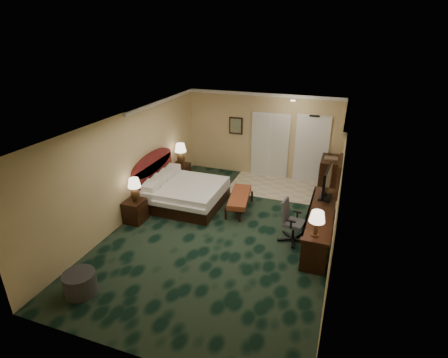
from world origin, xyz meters
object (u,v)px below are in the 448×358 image
(bed_bench, at_px, (240,202))
(desk, at_px, (319,226))
(nightstand_far, at_px, (181,174))
(bed, at_px, (186,194))
(nightstand_near, at_px, (135,211))
(ottoman, at_px, (80,283))
(minibar, at_px, (329,175))
(desk_chair, at_px, (294,222))
(lamp_far, at_px, (181,154))
(lamp_near, at_px, (135,190))
(tv, at_px, (327,183))

(bed_bench, xyz_separation_m, desk, (2.14, -0.76, 0.15))
(nightstand_far, bearing_deg, bed, -57.89)
(bed, height_order, nightstand_near, bed)
(bed, xyz_separation_m, desk, (3.63, -0.59, 0.07))
(bed, relative_size, nightstand_far, 3.17)
(nightstand_far, height_order, bed_bench, nightstand_far)
(ottoman, height_order, minibar, minibar)
(ottoman, xyz_separation_m, desk_chair, (3.41, 3.05, 0.29))
(lamp_far, bearing_deg, nightstand_far, -117.37)
(nightstand_far, xyz_separation_m, lamp_near, (0.02, -2.51, 0.57))
(nightstand_near, relative_size, tv, 0.57)
(lamp_near, bearing_deg, desk_chair, 6.27)
(bed_bench, distance_m, ottoman, 4.42)
(nightstand_near, distance_m, desk, 4.50)
(bed, distance_m, lamp_near, 1.56)
(desk_chair, bearing_deg, tv, 65.52)
(minibar, bearing_deg, tv, -89.09)
(lamp_far, height_order, ottoman, lamp_far)
(nightstand_far, bearing_deg, nightstand_near, -90.38)
(lamp_near, xyz_separation_m, tv, (4.43, 1.32, 0.28))
(lamp_near, xyz_separation_m, bed_bench, (2.27, 1.40, -0.64))
(lamp_near, relative_size, bed_bench, 0.44)
(nightstand_near, height_order, minibar, minibar)
(nightstand_far, xyz_separation_m, ottoman, (0.47, -5.14, -0.09))
(lamp_near, xyz_separation_m, desk_chair, (3.86, 0.42, -0.37))
(lamp_far, relative_size, minibar, 0.66)
(nightstand_near, distance_m, desk_chair, 3.93)
(nightstand_near, xyz_separation_m, desk, (4.45, 0.67, 0.09))
(bed, distance_m, nightstand_far, 1.52)
(bed_bench, relative_size, minibar, 1.34)
(lamp_far, distance_m, minibar, 4.51)
(nightstand_near, distance_m, ottoman, 2.64)
(lamp_near, bearing_deg, minibar, 38.35)
(desk, bearing_deg, tv, 88.32)
(nightstand_far, height_order, minibar, minibar)
(nightstand_far, bearing_deg, tv, -15.04)
(bed, height_order, bed_bench, bed)
(nightstand_far, xyz_separation_m, bed_bench, (2.29, -1.11, -0.08))
(lamp_far, bearing_deg, desk, -23.46)
(tv, bearing_deg, bed_bench, -177.68)
(tv, bearing_deg, nightstand_far, 169.50)
(tv, height_order, desk_chair, tv)
(nightstand_near, bearing_deg, lamp_near, 38.78)
(bed_bench, bearing_deg, nightstand_near, -157.25)
(bed, relative_size, desk, 0.74)
(nightstand_far, relative_size, desk_chair, 0.62)
(lamp_far, distance_m, ottoman, 5.25)
(bed, distance_m, desk_chair, 3.18)
(nightstand_near, xyz_separation_m, lamp_far, (0.04, 2.59, 0.66))
(ottoman, bearing_deg, desk, 39.52)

